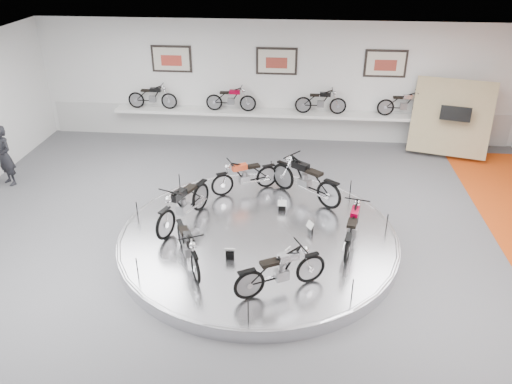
# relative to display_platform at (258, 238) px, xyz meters

# --- Properties ---
(floor) EXTENTS (16.00, 16.00, 0.00)m
(floor) POSITION_rel_display_platform_xyz_m (0.00, -0.30, -0.15)
(floor) COLOR #4F4F51
(floor) RESTS_ON ground
(ceiling) EXTENTS (16.00, 16.00, 0.00)m
(ceiling) POSITION_rel_display_platform_xyz_m (0.00, -0.30, 3.85)
(ceiling) COLOR white
(ceiling) RESTS_ON wall_back
(wall_back) EXTENTS (16.00, 0.00, 16.00)m
(wall_back) POSITION_rel_display_platform_xyz_m (0.00, 6.70, 1.85)
(wall_back) COLOR silver
(wall_back) RESTS_ON floor
(dado_band) EXTENTS (15.68, 0.04, 1.10)m
(dado_band) POSITION_rel_display_platform_xyz_m (0.00, 6.68, 0.40)
(dado_band) COLOR #BCBCBA
(dado_band) RESTS_ON floor
(display_platform) EXTENTS (6.40, 6.40, 0.30)m
(display_platform) POSITION_rel_display_platform_xyz_m (0.00, 0.00, 0.00)
(display_platform) COLOR silver
(display_platform) RESTS_ON floor
(platform_rim) EXTENTS (6.40, 6.40, 0.10)m
(platform_rim) POSITION_rel_display_platform_xyz_m (0.00, 0.00, 0.12)
(platform_rim) COLOR #B2B2BA
(platform_rim) RESTS_ON display_platform
(shelf) EXTENTS (11.00, 0.55, 0.10)m
(shelf) POSITION_rel_display_platform_xyz_m (0.00, 6.40, 0.85)
(shelf) COLOR silver
(shelf) RESTS_ON wall_back
(poster_left) EXTENTS (1.35, 0.06, 0.88)m
(poster_left) POSITION_rel_display_platform_xyz_m (-3.50, 6.66, 2.55)
(poster_left) COLOR beige
(poster_left) RESTS_ON wall_back
(poster_center) EXTENTS (1.35, 0.06, 0.88)m
(poster_center) POSITION_rel_display_platform_xyz_m (0.00, 6.66, 2.55)
(poster_center) COLOR beige
(poster_center) RESTS_ON wall_back
(poster_right) EXTENTS (1.35, 0.06, 0.88)m
(poster_right) POSITION_rel_display_platform_xyz_m (3.50, 6.66, 2.55)
(poster_right) COLOR beige
(poster_right) RESTS_ON wall_back
(display_panel) EXTENTS (2.56, 1.52, 2.30)m
(display_panel) POSITION_rel_display_platform_xyz_m (5.60, 5.80, 1.10)
(display_panel) COLOR tan
(display_panel) RESTS_ON floor
(shelf_bike_a) EXTENTS (1.22, 0.43, 0.73)m
(shelf_bike_a) POSITION_rel_display_platform_xyz_m (-4.20, 6.40, 1.27)
(shelf_bike_a) COLOR black
(shelf_bike_a) RESTS_ON shelf
(shelf_bike_b) EXTENTS (1.22, 0.43, 0.73)m
(shelf_bike_b) POSITION_rel_display_platform_xyz_m (-1.50, 6.40, 1.27)
(shelf_bike_b) COLOR maroon
(shelf_bike_b) RESTS_ON shelf
(shelf_bike_c) EXTENTS (1.22, 0.43, 0.73)m
(shelf_bike_c) POSITION_rel_display_platform_xyz_m (1.50, 6.40, 1.27)
(shelf_bike_c) COLOR black
(shelf_bike_c) RESTS_ON shelf
(shelf_bike_d) EXTENTS (1.22, 0.43, 0.73)m
(shelf_bike_d) POSITION_rel_display_platform_xyz_m (4.20, 6.40, 1.27)
(shelf_bike_d) COLOR #A7A7AB
(shelf_bike_d) RESTS_ON shelf
(bike_a) EXTENTS (1.91, 1.71, 1.12)m
(bike_a) POSITION_rel_display_platform_xyz_m (1.05, 1.79, 0.71)
(bike_a) COLOR black
(bike_a) RESTS_ON display_platform
(bike_b) EXTENTS (1.68, 1.25, 0.94)m
(bike_b) POSITION_rel_display_platform_xyz_m (-0.53, 2.04, 0.62)
(bike_b) COLOR #D1421E
(bike_b) RESTS_ON display_platform
(bike_c) EXTENTS (1.27, 1.95, 1.08)m
(bike_c) POSITION_rel_display_platform_xyz_m (-1.78, 0.27, 0.69)
(bike_c) COLOR black
(bike_c) RESTS_ON display_platform
(bike_d) EXTENTS (1.18, 1.64, 0.92)m
(bike_d) POSITION_rel_display_platform_xyz_m (-1.33, -1.33, 0.61)
(bike_d) COLOR black
(bike_d) RESTS_ON display_platform
(bike_e) EXTENTS (1.71, 1.28, 0.96)m
(bike_e) POSITION_rel_display_platform_xyz_m (0.61, -2.00, 0.63)
(bike_e) COLOR #A7A7AB
(bike_e) RESTS_ON display_platform
(bike_f) EXTENTS (0.93, 1.73, 0.97)m
(bike_f) POSITION_rel_display_platform_xyz_m (2.10, -0.31, 0.63)
(bike_f) COLOR maroon
(bike_f) RESTS_ON display_platform
(visitor) EXTENTS (0.76, 0.68, 1.74)m
(visitor) POSITION_rel_display_platform_xyz_m (-7.40, 2.45, 0.72)
(visitor) COLOR black
(visitor) RESTS_ON floor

